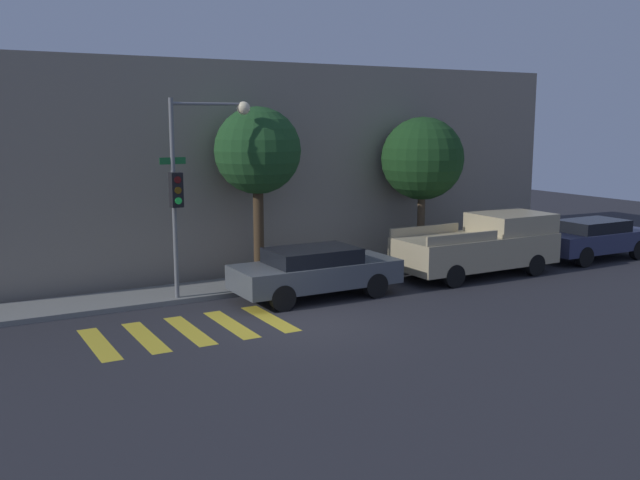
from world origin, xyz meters
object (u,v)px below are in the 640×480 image
at_px(traffic_light_pole, 192,171).
at_px(sedan_near_corner, 315,271).
at_px(tree_midblock, 422,159).
at_px(pickup_truck, 483,245).
at_px(sedan_middle, 594,238).
at_px(tree_near_corner, 258,152).

height_order(traffic_light_pole, sedan_near_corner, traffic_light_pole).
bearing_deg(sedan_near_corner, tree_midblock, 23.12).
distance_m(pickup_truck, sedan_middle, 5.14).
bearing_deg(traffic_light_pole, sedan_middle, -5.13).
distance_m(sedan_middle, tree_near_corner, 12.43).
bearing_deg(tree_near_corner, tree_midblock, -0.00).
distance_m(sedan_near_corner, sedan_middle, 11.16).
relative_size(traffic_light_pole, tree_midblock, 1.09).
distance_m(sedan_near_corner, tree_near_corner, 3.95).
height_order(sedan_near_corner, pickup_truck, pickup_truck).
xyz_separation_m(traffic_light_pole, sedan_middle, (14.16, -1.27, -2.75)).
height_order(tree_near_corner, tree_midblock, tree_near_corner).
height_order(traffic_light_pole, sedan_middle, traffic_light_pole).
xyz_separation_m(sedan_near_corner, tree_near_corner, (-0.65, 2.28, 3.17)).
relative_size(pickup_truck, tree_near_corner, 1.01).
bearing_deg(tree_midblock, tree_near_corner, 180.00).
distance_m(sedan_middle, tree_midblock, 6.85).
bearing_deg(traffic_light_pole, tree_near_corner, 23.15).
xyz_separation_m(pickup_truck, tree_midblock, (-0.70, 2.28, 2.60)).
distance_m(traffic_light_pole, pickup_truck, 9.47).
xyz_separation_m(pickup_truck, sedan_middle, (5.13, 0.00, -0.20)).
bearing_deg(tree_near_corner, sedan_near_corner, -74.12).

